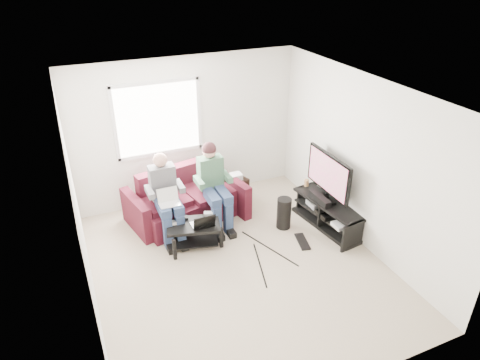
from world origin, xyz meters
The scene contains 26 objects.
floor centered at (0.00, 0.00, 0.00)m, with size 4.50×4.50×0.00m, color #BEAD94.
ceiling centered at (0.00, 0.00, 2.60)m, with size 4.50×4.50×0.00m, color white.
wall_back centered at (0.00, 2.25, 1.30)m, with size 4.50×4.50×0.00m, color silver.
wall_front centered at (0.00, -2.25, 1.30)m, with size 4.50×4.50×0.00m, color silver.
wall_left centered at (-2.00, 0.00, 1.30)m, with size 4.50×4.50×0.00m, color silver.
wall_right centered at (2.00, 0.00, 1.30)m, with size 4.50×4.50×0.00m, color silver.
window centered at (-0.50, 2.23, 1.60)m, with size 1.48×0.04×1.28m.
sofa centered at (-0.31, 1.54, 0.32)m, with size 2.04×1.18×0.87m.
person_left centered at (-0.71, 1.21, 0.75)m, with size 0.40×0.71×1.36m.
person_right centered at (0.09, 1.23, 0.81)m, with size 0.40×0.71×1.41m.
laptop_silver centered at (-0.71, 1.01, 0.73)m, with size 0.32×0.22×0.24m, color silver, non-canonical shape.
coffee_table centered at (-0.43, 0.74, 0.29)m, with size 0.90×0.68×0.40m.
laptop_black centered at (-0.31, 0.66, 0.52)m, with size 0.34×0.24×0.24m, color black, non-canonical shape.
controller_a centered at (-0.71, 0.86, 0.42)m, with size 0.14×0.09×0.04m, color silver.
controller_b centered at (-0.53, 0.92, 0.42)m, with size 0.14×0.09×0.04m, color black.
controller_c centered at (-0.13, 0.89, 0.42)m, with size 0.14×0.09×0.04m, color gray.
tv_stand centered at (1.77, 0.36, 0.21)m, with size 0.60×1.43×0.46m.
tv centered at (1.77, 0.46, 0.92)m, with size 0.12×1.10×0.81m.
soundbar centered at (1.65, 0.46, 0.51)m, with size 0.12×0.50×0.10m, color black.
drink_cup centered at (1.72, 0.99, 0.52)m, with size 0.08×0.08×0.12m, color #B0804C.
console_white centered at (1.77, -0.04, 0.27)m, with size 0.30×0.22×0.06m, color silver.
console_grey centered at (1.77, 0.66, 0.28)m, with size 0.34×0.26×0.08m, color gray.
console_black centered at (1.77, 0.31, 0.28)m, with size 0.38×0.30×0.07m, color black.
subwoofer centered at (1.09, 0.63, 0.27)m, with size 0.24×0.24×0.54m, color black.
keyboard_floor centered at (1.16, 0.13, 0.01)m, with size 0.14×0.43×0.02m, color black.
end_table centered at (0.63, 1.60, 0.28)m, with size 0.36×0.36×0.63m.
Camera 1 is at (-1.95, -4.52, 4.08)m, focal length 32.00 mm.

